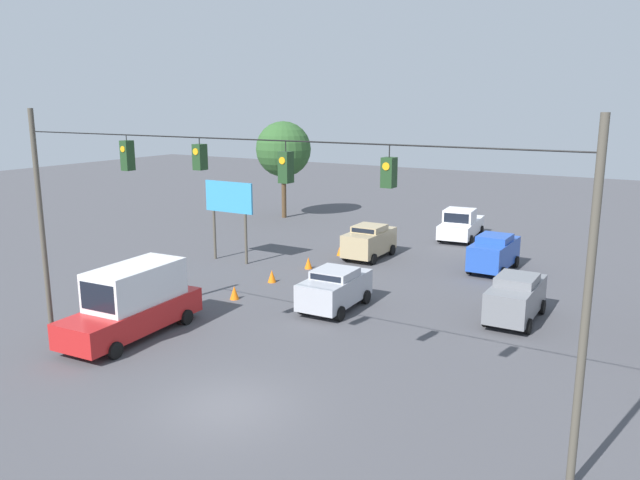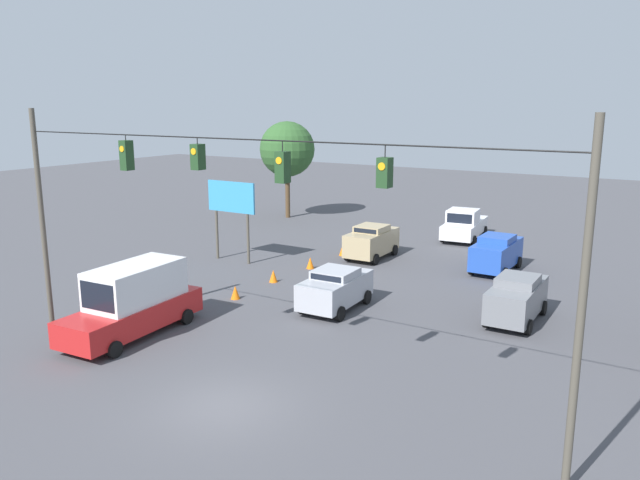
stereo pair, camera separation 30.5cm
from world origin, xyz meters
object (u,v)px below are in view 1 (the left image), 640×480
object	(u,v)px
traffic_cone_second	(234,293)
tree_horizon_left	(283,149)
box_truck_red_parked_shoulder	(134,301)
roadside_billboard	(229,204)
sedan_silver_withflow_mid	(335,288)
sedan_grey_oncoming_far	(516,297)
traffic_cone_fourth	(308,263)
pickup_truck_white_withflow_deep	(461,225)
sedan_tan_withflow_far	(369,241)
traffic_cone_nearest	(182,312)
traffic_cone_third	(272,276)
sedan_blue_oncoming_deep	(494,252)
traffic_cone_fifth	(340,250)
overhead_signal_span	(240,222)

from	to	relation	value
traffic_cone_second	tree_horizon_left	xyz separation A→B (m)	(10.15, -19.14, 5.18)
box_truck_red_parked_shoulder	roadside_billboard	world-z (taller)	roadside_billboard
sedan_silver_withflow_mid	roadside_billboard	distance (m)	10.78
sedan_grey_oncoming_far	tree_horizon_left	distance (m)	27.36
box_truck_red_parked_shoulder	roadside_billboard	bearing A→B (deg)	-69.31
traffic_cone_fourth	pickup_truck_white_withflow_deep	bearing A→B (deg)	-111.42
sedan_tan_withflow_far	traffic_cone_second	world-z (taller)	sedan_tan_withflow_far
box_truck_red_parked_shoulder	traffic_cone_nearest	xyz separation A→B (m)	(-0.38, -2.28, -1.07)
tree_horizon_left	traffic_cone_third	bearing A→B (deg)	122.26
sedan_blue_oncoming_deep	traffic_cone_second	xyz separation A→B (m)	(9.09, 11.52, -0.72)
pickup_truck_white_withflow_deep	tree_horizon_left	xyz separation A→B (m)	(14.95, -0.45, 4.53)
sedan_grey_oncoming_far	sedan_silver_withflow_mid	bearing A→B (deg)	19.89
traffic_cone_second	traffic_cone_fifth	xyz separation A→B (m)	(-0.08, -10.19, 0.00)
sedan_tan_withflow_far	tree_horizon_left	size ratio (longest dim) A/B	0.53
sedan_tan_withflow_far	traffic_cone_fifth	distance (m)	1.95
sedan_grey_oncoming_far	traffic_cone_second	xyz separation A→B (m)	(12.17, 3.95, -0.70)
sedan_blue_oncoming_deep	traffic_cone_fourth	distance (m)	10.34
overhead_signal_span	pickup_truck_white_withflow_deep	world-z (taller)	overhead_signal_span
overhead_signal_span	tree_horizon_left	distance (m)	31.45
sedan_grey_oncoming_far	traffic_cone_nearest	world-z (taller)	sedan_grey_oncoming_far
sedan_grey_oncoming_far	traffic_cone_fifth	distance (m)	13.63
pickup_truck_white_withflow_deep	sedan_blue_oncoming_deep	bearing A→B (deg)	120.91
pickup_truck_white_withflow_deep	box_truck_red_parked_shoulder	world-z (taller)	box_truck_red_parked_shoulder
box_truck_red_parked_shoulder	traffic_cone_fifth	world-z (taller)	box_truck_red_parked_shoulder
traffic_cone_nearest	traffic_cone_fifth	world-z (taller)	same
sedan_tan_withflow_far	traffic_cone_third	distance (m)	7.61
traffic_cone_fourth	traffic_cone_fifth	bearing A→B (deg)	-90.49
pickup_truck_white_withflow_deep	traffic_cone_fifth	size ratio (longest dim) A/B	8.70
sedan_grey_oncoming_far	box_truck_red_parked_shoulder	bearing A→B (deg)	37.29
sedan_blue_oncoming_deep	traffic_cone_fourth	xyz separation A→B (m)	(9.05, 4.96, -0.72)
sedan_grey_oncoming_far	roadside_billboard	bearing A→B (deg)	-5.67
sedan_grey_oncoming_far	traffic_cone_third	xyz separation A→B (m)	(12.30, 0.68, -0.70)
traffic_cone_fifth	sedan_blue_oncoming_deep	bearing A→B (deg)	-171.62
sedan_silver_withflow_mid	traffic_cone_fifth	size ratio (longest dim) A/B	6.37
sedan_grey_oncoming_far	overhead_signal_span	bearing A→B (deg)	63.68
traffic_cone_fourth	overhead_signal_span	bearing A→B (deg)	114.47
sedan_tan_withflow_far	sedan_grey_oncoming_far	world-z (taller)	sedan_tan_withflow_far
box_truck_red_parked_shoulder	traffic_cone_third	bearing A→B (deg)	-92.36
traffic_cone_fourth	roadside_billboard	distance (m)	5.80
traffic_cone_nearest	traffic_cone_second	distance (m)	3.42
traffic_cone_third	roadside_billboard	xyz separation A→B (m)	(4.65, -2.36, 3.09)
overhead_signal_span	sedan_grey_oncoming_far	size ratio (longest dim) A/B	4.55
box_truck_red_parked_shoulder	traffic_cone_fifth	xyz separation A→B (m)	(-0.58, -15.89, -1.07)
traffic_cone_third	traffic_cone_fifth	world-z (taller)	same
traffic_cone_fifth	tree_horizon_left	world-z (taller)	tree_horizon_left
traffic_cone_fourth	traffic_cone_third	bearing A→B (deg)	86.88
box_truck_red_parked_shoulder	traffic_cone_third	distance (m)	9.04
traffic_cone_fourth	roadside_billboard	xyz separation A→B (m)	(4.83, 0.93, 3.09)
sedan_silver_withflow_mid	sedan_blue_oncoming_deep	size ratio (longest dim) A/B	0.97
traffic_cone_nearest	tree_horizon_left	xyz separation A→B (m)	(10.02, -22.56, 5.18)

